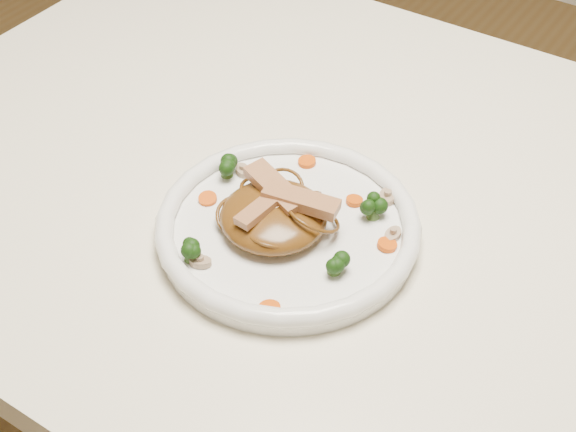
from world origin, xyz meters
The scene contains 19 objects.
table centered at (0.00, 0.00, 0.65)m, with size 1.20×0.80×0.75m.
plate centered at (-0.04, -0.10, 0.76)m, with size 0.27×0.27×0.02m, color white.
noodle_mound centered at (-0.05, -0.10, 0.78)m, with size 0.11×0.11×0.04m, color #5B3B11.
chicken_a centered at (-0.03, -0.09, 0.80)m, with size 0.08×0.03×0.01m, color tan.
chicken_b centered at (-0.06, -0.09, 0.80)m, with size 0.08×0.03×0.01m, color tan.
chicken_c centered at (-0.05, -0.12, 0.80)m, with size 0.06×0.02×0.01m, color tan.
broccoli_0 centered at (0.03, -0.04, 0.78)m, with size 0.03×0.03×0.03m, color #15350B, non-canonical shape.
broccoli_1 centered at (-0.14, -0.06, 0.78)m, with size 0.02×0.02×0.03m, color #15350B, non-canonical shape.
broccoli_2 centered at (-0.09, -0.19, 0.78)m, with size 0.03×0.03×0.03m, color #15350B, non-canonical shape.
broccoli_3 centered at (0.04, -0.13, 0.78)m, with size 0.02×0.02×0.03m, color #15350B, non-canonical shape.
carrot_0 centered at (0.00, -0.03, 0.77)m, with size 0.02×0.02×0.01m, color #EC5208.
carrot_1 centered at (-0.13, -0.11, 0.77)m, with size 0.02×0.02×0.01m, color #EC5208.
carrot_2 centered at (0.06, -0.07, 0.77)m, with size 0.02×0.02×0.01m, color #EC5208.
carrot_3 centered at (-0.08, 0.00, 0.77)m, with size 0.02×0.02×0.01m, color #EC5208.
carrot_4 centered at (0.01, -0.20, 0.77)m, with size 0.02×0.02×0.01m, color #EC5208.
mushroom_0 centered at (-0.08, -0.19, 0.77)m, with size 0.02×0.02×0.01m, color tan.
mushroom_1 centered at (0.06, -0.05, 0.77)m, with size 0.02×0.02×0.01m, color tan.
mushroom_2 centered at (-0.13, -0.05, 0.77)m, with size 0.02×0.02×0.01m, color tan.
mushroom_3 centered at (0.03, 0.00, 0.77)m, with size 0.02×0.02×0.01m, color tan.
Camera 1 is at (0.30, -0.61, 1.35)m, focal length 51.41 mm.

